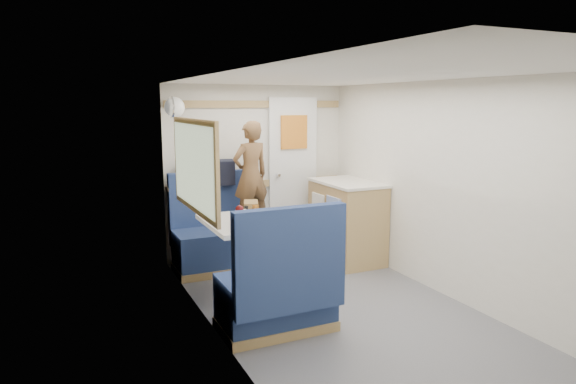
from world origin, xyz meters
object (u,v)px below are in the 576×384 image
duffel_bag (209,172)px  salt_grinder (244,214)px  bench_far (215,242)px  dinette_table (241,237)px  galley_counter (347,221)px  dome_light (174,107)px  beer_glass (256,210)px  bread_loaf (251,207)px  wine_glass (240,210)px  tumbler_left (238,224)px  pepper_grinder (246,211)px  tray (263,227)px  orange_fruit (264,219)px  person (251,175)px  cheese_block (243,221)px  bench_near (279,296)px

duffel_bag → salt_grinder: (0.03, -1.07, -0.27)m
duffel_bag → bench_far: bearing=-84.0°
dinette_table → galley_counter: galley_counter is taller
bench_far → dome_light: size_ratio=5.25×
duffel_bag → salt_grinder: bearing=-76.9°
bench_far → beer_glass: size_ratio=10.98×
salt_grinder → bread_loaf: 0.33m
salt_grinder → bench_far: bearing=93.8°
wine_glass → tumbler_left: 0.30m
galley_counter → pepper_grinder: (-1.36, -0.39, 0.30)m
tray → bread_loaf: (0.14, 0.68, 0.04)m
orange_fruit → beer_glass: (0.08, 0.42, -0.01)m
galley_counter → tumbler_left: 1.88m
galley_counter → pepper_grinder: size_ratio=9.00×
wine_glass → person: bearing=63.2°
wine_glass → duffel_bag: bearing=86.8°
dinette_table → bread_loaf: bread_loaf is taller
cheese_block → beer_glass: (0.26, 0.36, 0.01)m
bench_near → pepper_grinder: size_ratio=10.27×
duffel_bag → pepper_grinder: bearing=-73.3°
bench_far → bench_near: size_ratio=1.00×
galley_counter → cheese_block: 1.69m
dinette_table → bench_far: 0.90m
salt_grinder → orange_fruit: bearing=-72.7°
wine_glass → tumbler_left: (-0.11, -0.27, -0.06)m
bench_far → bread_loaf: (0.22, -0.53, 0.47)m
bench_near → dome_light: dome_light is taller
wine_glass → bench_far: bearing=87.4°
dome_light → tumbler_left: size_ratio=1.67×
galley_counter → salt_grinder: size_ratio=9.91×
bench_near → orange_fruit: bench_near is taller
duffel_bag → cheese_block: size_ratio=5.20×
person → beer_glass: bearing=62.4°
dinette_table → tumbler_left: (-0.15, -0.36, 0.21)m
galley_counter → wine_glass: galley_counter is taller
bread_loaf → bench_far: bearing=113.1°
dome_light → tumbler_left: 1.57m
galley_counter → beer_glass: (-1.25, -0.35, 0.30)m
wine_glass → bread_loaf: size_ratio=0.67×
galley_counter → pepper_grinder: 1.44m
bench_near → salt_grinder: size_ratio=11.31×
bench_far → pepper_grinder: size_ratio=10.27×
person → orange_fruit: size_ratio=16.33×
beer_glass → bread_loaf: bread_loaf is taller
cheese_block → tumbler_left: size_ratio=0.89×
galley_counter → wine_glass: size_ratio=5.48×
beer_glass → salt_grinder: beer_glass is taller
wine_glass → pepper_grinder: 0.30m
duffel_bag → cheese_block: bearing=-81.2°
bench_far → beer_glass: bench_far is taller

